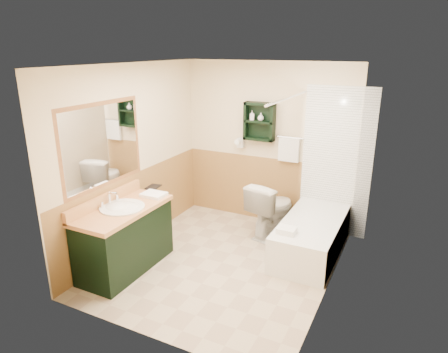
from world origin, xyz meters
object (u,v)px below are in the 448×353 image
Objects in this scene: hair_dryer at (241,143)px; vanity_book at (148,180)px; soap_bottle_a at (252,118)px; soap_bottle_b at (261,118)px; toilet at (272,209)px; bathtub at (311,237)px; wall_shelf at (259,122)px; vanity at (125,238)px.

hair_dryer is 1.56m from vanity_book.
soap_bottle_a is 0.14m from soap_bottle_b.
toilet is 7.14× the size of soap_bottle_b.
hair_dryer is 0.16× the size of bathtub.
soap_bottle_a reaches higher than bathtub.
hair_dryer is (-0.30, 0.02, -0.35)m from wall_shelf.
bathtub is at bearing -30.47° from soap_bottle_a.
wall_shelf is 1.80m from vanity_book.
vanity_book is (-0.76, -1.32, -0.30)m from hair_dryer.
soap_bottle_b reaches higher than toilet.
hair_dryer is 0.52m from soap_bottle_b.
soap_bottle_b is (-0.35, 0.37, 1.22)m from toilet.
vanity_book is 1.83m from soap_bottle_b.
soap_bottle_b is at bearing 146.21° from bathtub.
soap_bottle_b is (0.92, 2.02, 1.21)m from vanity.
soap_bottle_b reaches higher than soap_bottle_a.
hair_dryer is at bearing 152.13° from bathtub.
soap_bottle_a is (0.95, 1.29, 0.70)m from vanity_book.
soap_bottle_a is at bearing 180.00° from soap_bottle_b.
soap_bottle_b reaches higher than vanity_book.
bathtub is 1.90m from soap_bottle_a.
vanity_book reaches higher than bathtub.
hair_dryer is at bearing 175.24° from wall_shelf.
vanity reaches higher than bathtub.
vanity_book is at bearing -119.85° from hair_dryer.
soap_bottle_a is at bearing 149.53° from bathtub.
soap_bottle_b reaches higher than bathtub.
soap_bottle_b is at bearing 65.55° from vanity.
soap_bottle_a is (0.19, -0.03, 0.40)m from hair_dryer.
toilet is 3.83× the size of vanity_book.
hair_dryer is 1.78m from bathtub.
soap_bottle_b is at bearing -12.51° from wall_shelf.
bathtub is at bearing -33.79° from soap_bottle_b.
soap_bottle_b is at bearing 0.00° from soap_bottle_a.
vanity_book is at bearing -163.35° from bathtub.
hair_dryer is 2.28m from vanity.
vanity is at bearing -106.20° from hair_dryer.
wall_shelf is 2.50m from vanity.
wall_shelf is 0.46m from hair_dryer.
soap_bottle_b is (-1.00, 0.67, 1.37)m from bathtub.
soap_bottle_b is (0.02, -0.01, 0.06)m from wall_shelf.
soap_bottle_a is 1.22× the size of soap_bottle_b.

